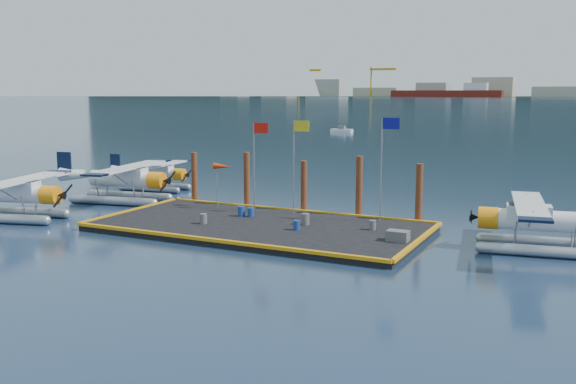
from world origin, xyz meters
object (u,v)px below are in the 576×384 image
(drum_0, at_px, (241,211))
(drum_1, at_px, (297,225))
(flagpole_yellow, at_px, (297,153))
(flagpole_blue, at_px, (385,154))
(drum_5, at_px, (251,212))
(seaplane_c, at_px, (158,175))
(seaplane_b, at_px, (125,182))
(crate, at_px, (398,236))
(seaplane_a, at_px, (15,197))
(seaplane_d, at_px, (536,224))
(flagpole_red, at_px, (257,152))
(drum_2, at_px, (305,219))
(piling_2, at_px, (304,188))
(piling_3, at_px, (359,189))
(windsock, at_px, (222,167))
(piling_4, at_px, (419,195))
(drum_3, at_px, (203,219))
(drum_4, at_px, (372,225))
(piling_1, at_px, (247,181))
(piling_0, at_px, (194,179))

(drum_0, relative_size, drum_1, 1.14)
(flagpole_yellow, xyz_separation_m, flagpole_blue, (5.99, -0.00, 0.17))
(drum_0, distance_m, drum_5, 0.65)
(seaplane_c, bearing_deg, flagpole_yellow, 62.33)
(seaplane_b, bearing_deg, crate, 68.22)
(seaplane_a, xyz_separation_m, seaplane_d, (31.83, 6.23, -0.06))
(flagpole_red, bearing_deg, seaplane_c, 154.40)
(drum_1, height_order, drum_2, drum_2)
(seaplane_b, distance_m, piling_2, 14.50)
(flagpole_yellow, distance_m, flagpole_blue, 6.00)
(piling_3, bearing_deg, drum_2, -112.76)
(windsock, xyz_separation_m, piling_4, (13.53, 1.60, -1.23))
(seaplane_b, height_order, seaplane_d, seaplane_b)
(seaplane_b, bearing_deg, piling_3, 84.20)
(drum_1, distance_m, flagpole_yellow, 6.23)
(drum_0, distance_m, drum_3, 3.23)
(seaplane_a, relative_size, drum_1, 17.87)
(drum_2, bearing_deg, seaplane_c, 153.28)
(drum_0, height_order, piling_3, piling_3)
(flagpole_yellow, bearing_deg, drum_0, -142.35)
(piling_3, height_order, piling_4, piling_3)
(seaplane_c, bearing_deg, piling_2, 67.17)
(drum_4, height_order, piling_1, piling_1)
(drum_5, relative_size, piling_4, 0.15)
(seaplane_d, relative_size, piling_1, 2.36)
(flagpole_blue, bearing_deg, drum_0, -165.82)
(piling_1, height_order, piling_3, piling_3)
(crate, xyz_separation_m, piling_1, (-13.00, 6.14, 1.41))
(piling_4, bearing_deg, windsock, -173.25)
(seaplane_c, bearing_deg, crate, 59.76)
(piling_4, bearing_deg, drum_3, -149.02)
(seaplane_d, bearing_deg, piling_1, 70.52)
(drum_2, xyz_separation_m, piling_1, (-6.65, 4.41, 1.35))
(windsock, bearing_deg, drum_3, -70.19)
(seaplane_a, distance_m, piling_2, 19.23)
(piling_0, bearing_deg, piling_1, 0.00)
(drum_5, bearing_deg, flagpole_yellow, 42.38)
(crate, height_order, flagpole_red, flagpole_red)
(flagpole_yellow, height_order, piling_1, flagpole_yellow)
(seaplane_c, bearing_deg, drum_3, 40.49)
(flagpole_red, height_order, flagpole_blue, flagpole_blue)
(drum_0, distance_m, drum_1, 5.49)
(seaplane_a, height_order, piling_0, piling_0)
(drum_3, bearing_deg, flagpole_blue, 28.70)
(seaplane_b, distance_m, seaplane_c, 6.35)
(drum_3, xyz_separation_m, piling_3, (7.59, 6.96, 1.44))
(windsock, bearing_deg, seaplane_d, -5.51)
(drum_4, xyz_separation_m, flagpole_blue, (-0.13, 2.42, 4.00))
(drum_5, bearing_deg, piling_3, 31.22)
(piling_1, bearing_deg, piling_0, 180.00)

